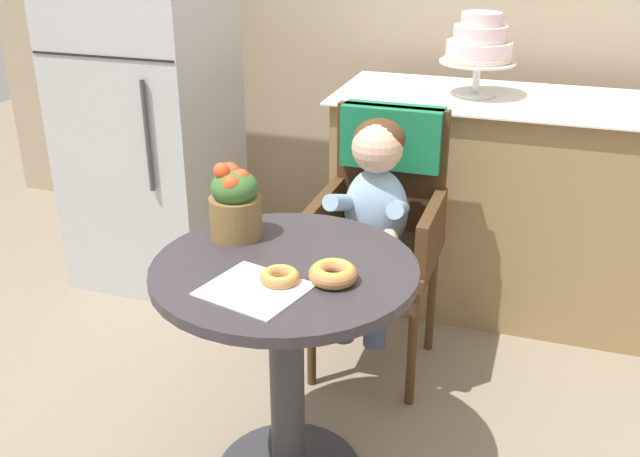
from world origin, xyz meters
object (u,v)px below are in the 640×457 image
seated_child (374,205)px  flower_vase (235,201)px  donut_mid (280,276)px  cafe_table (286,333)px  refrigerator (147,94)px  tiered_cake_stand (479,45)px  donut_front (333,273)px  wicker_chair (384,199)px

seated_child → flower_vase: 0.56m
donut_mid → cafe_table: bearing=104.4°
seated_child → refrigerator: (-1.14, 0.51, 0.17)m
tiered_cake_stand → refrigerator: bearing=-171.7°
donut_front → flower_vase: bearing=152.9°
cafe_table → seated_child: 0.62m
donut_front → donut_mid: (-0.13, -0.05, -0.01)m
wicker_chair → refrigerator: 1.22m
donut_front → donut_mid: donut_front is taller
cafe_table → flower_vase: (-0.20, 0.13, 0.32)m
cafe_table → wicker_chair: wicker_chair is taller
donut_mid → refrigerator: (-1.07, 1.20, 0.11)m
seated_child → tiered_cake_stand: (0.22, 0.71, 0.42)m
refrigerator → flower_vase: bearing=-48.7°
cafe_table → seated_child: size_ratio=0.99×
cafe_table → refrigerator: refrigerator is taller
seated_child → donut_mid: (-0.07, -0.68, 0.06)m
seated_child → tiered_cake_stand: size_ratio=2.26×
donut_front → tiered_cake_stand: tiered_cake_stand is taller
cafe_table → donut_front: 0.29m
seated_child → refrigerator: bearing=155.8°
cafe_table → wicker_chair: (0.09, 0.74, 0.13)m
cafe_table → seated_child: (0.09, 0.59, 0.17)m
refrigerator → donut_mid: bearing=-48.1°
cafe_table → donut_front: bearing=-17.9°
cafe_table → donut_mid: 0.25m
tiered_cake_stand → flower_vase: bearing=-113.8°
wicker_chair → donut_front: bearing=-92.7°
wicker_chair → tiered_cake_stand: bearing=61.3°
wicker_chair → donut_mid: size_ratio=9.31×
donut_mid → flower_vase: (-0.22, 0.23, 0.09)m
tiered_cake_stand → refrigerator: refrigerator is taller
wicker_chair → donut_front: wicker_chair is taller
donut_front → tiered_cake_stand: size_ratio=0.39×
donut_front → flower_vase: 0.40m
cafe_table → refrigerator: size_ratio=0.42×
cafe_table → wicker_chair: size_ratio=0.75×
donut_front → cafe_table: bearing=162.1°
seated_child → donut_front: seated_child is taller
wicker_chair → donut_front: 0.80m
wicker_chair → cafe_table: bearing=-104.1°
donut_front → donut_mid: 0.14m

